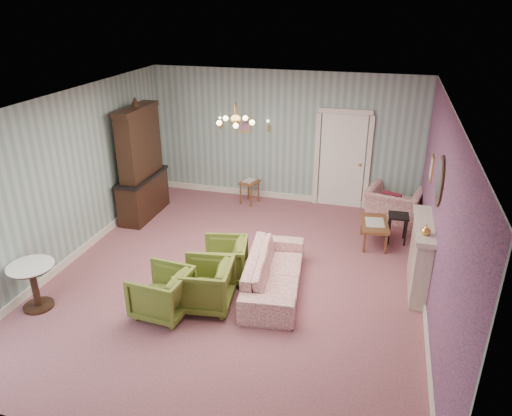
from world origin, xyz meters
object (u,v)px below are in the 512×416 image
(olive_chair_c, at_px, (224,258))
(pedestal_table, at_px, (35,286))
(olive_chair_b, at_px, (205,283))
(side_table_black, at_px, (397,228))
(wingback_chair, at_px, (394,199))
(sofa_chintz, at_px, (274,267))
(coffee_table, at_px, (374,233))
(dresser, at_px, (140,160))
(fireplace, at_px, (420,257))
(olive_chair_a, at_px, (161,291))

(olive_chair_c, xyz_separation_m, pedestal_table, (-2.44, -1.52, -0.01))
(olive_chair_b, bearing_deg, side_table_black, 129.15)
(olive_chair_b, xyz_separation_m, pedestal_table, (-2.42, -0.70, -0.03))
(wingback_chair, bearing_deg, olive_chair_c, 62.32)
(sofa_chintz, xyz_separation_m, wingback_chair, (1.79, 3.18, 0.06))
(coffee_table, bearing_deg, dresser, 179.38)
(fireplace, bearing_deg, coffee_table, 118.24)
(coffee_table, bearing_deg, olive_chair_c, -140.88)
(dresser, bearing_deg, olive_chair_b, -48.87)
(wingback_chair, relative_size, dresser, 0.43)
(olive_chair_a, height_order, olive_chair_b, olive_chair_b)
(wingback_chair, xyz_separation_m, side_table_black, (0.08, -0.98, -0.19))
(coffee_table, bearing_deg, pedestal_table, -144.43)
(dresser, distance_m, pedestal_table, 3.57)
(dresser, distance_m, side_table_black, 5.28)
(coffee_table, bearing_deg, side_table_black, 25.77)
(olive_chair_c, height_order, pedestal_table, olive_chair_c)
(coffee_table, relative_size, pedestal_table, 1.19)
(coffee_table, height_order, pedestal_table, pedestal_table)
(wingback_chair, bearing_deg, sofa_chintz, 73.80)
(olive_chair_a, distance_m, pedestal_table, 1.92)
(olive_chair_b, height_order, fireplace, fireplace)
(olive_chair_a, bearing_deg, dresser, -143.63)
(olive_chair_c, relative_size, pedestal_table, 1.03)
(pedestal_table, bearing_deg, dresser, 90.00)
(olive_chair_c, relative_size, side_table_black, 1.35)
(side_table_black, distance_m, pedestal_table, 6.33)
(fireplace, bearing_deg, side_table_black, 101.44)
(wingback_chair, xyz_separation_m, pedestal_table, (-5.11, -4.59, -0.10))
(olive_chair_b, relative_size, wingback_chair, 0.75)
(olive_chair_a, distance_m, side_table_black, 4.64)
(fireplace, height_order, pedestal_table, fireplace)
(olive_chair_c, distance_m, wingback_chair, 4.07)
(sofa_chintz, height_order, wingback_chair, wingback_chair)
(olive_chair_c, bearing_deg, pedestal_table, -69.55)
(dresser, height_order, pedestal_table, dresser)
(side_table_black, bearing_deg, olive_chair_a, -135.43)
(olive_chair_a, xyz_separation_m, side_table_black, (3.31, 3.26, -0.11))
(olive_chair_b, bearing_deg, pedestal_table, -81.29)
(wingback_chair, bearing_deg, dresser, 25.68)
(sofa_chintz, bearing_deg, wingback_chair, -35.78)
(pedestal_table, bearing_deg, fireplace, 20.28)
(wingback_chair, relative_size, coffee_table, 1.22)
(sofa_chintz, xyz_separation_m, side_table_black, (1.87, 2.20, -0.13))
(olive_chair_a, bearing_deg, fireplace, 119.98)
(olive_chair_a, xyz_separation_m, olive_chair_b, (0.54, 0.34, 0.01))
(olive_chair_b, distance_m, sofa_chintz, 1.15)
(wingback_chair, height_order, coffee_table, wingback_chair)
(olive_chair_a, height_order, pedestal_table, olive_chair_a)
(sofa_chintz, bearing_deg, olive_chair_b, 122.49)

